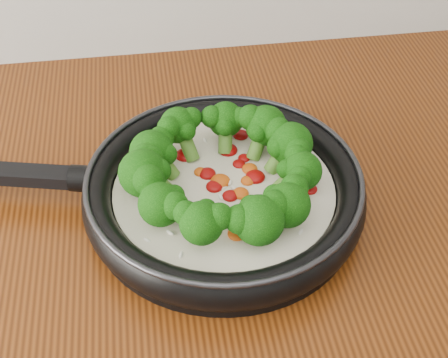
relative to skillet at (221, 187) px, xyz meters
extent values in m
cylinder|color=black|center=(0.00, 0.00, -0.03)|extent=(0.39, 0.39, 0.01)
torus|color=black|center=(0.00, 0.00, -0.01)|extent=(0.41, 0.41, 0.04)
torus|color=#2D2D33|center=(0.00, 0.00, 0.02)|extent=(0.40, 0.40, 0.01)
cube|color=black|center=(-0.25, 0.06, 0.00)|extent=(0.20, 0.07, 0.02)
cylinder|color=black|center=(-0.16, 0.04, 0.00)|extent=(0.04, 0.04, 0.03)
cylinder|color=#EDE4CD|center=(0.00, 0.00, -0.01)|extent=(0.32, 0.32, 0.02)
ellipsoid|color=#8C0606|center=(0.02, 0.07, 0.00)|extent=(0.03, 0.03, 0.01)
ellipsoid|color=#8C0606|center=(0.02, -0.07, 0.00)|extent=(0.03, 0.03, 0.01)
ellipsoid|color=#CD4C0D|center=(0.01, -0.08, 0.00)|extent=(0.02, 0.02, 0.01)
ellipsoid|color=#8C0606|center=(0.01, -0.02, 0.00)|extent=(0.03, 0.03, 0.01)
ellipsoid|color=#8C0606|center=(0.09, 0.05, 0.00)|extent=(0.02, 0.02, 0.01)
ellipsoid|color=#CD4C0D|center=(0.09, -0.03, 0.00)|extent=(0.02, 0.02, 0.01)
ellipsoid|color=#8C0606|center=(0.03, 0.04, 0.00)|extent=(0.02, 0.02, 0.01)
ellipsoid|color=#8C0606|center=(0.04, 0.01, 0.00)|extent=(0.03, 0.03, 0.01)
ellipsoid|color=#CD4C0D|center=(0.04, 0.03, 0.00)|extent=(0.02, 0.02, 0.01)
ellipsoid|color=#8C0606|center=(0.04, 0.10, 0.00)|extent=(0.03, 0.03, 0.01)
ellipsoid|color=#8C0606|center=(-0.06, 0.08, 0.00)|extent=(0.02, 0.02, 0.01)
ellipsoid|color=#CD4C0D|center=(0.02, -0.01, 0.00)|extent=(0.03, 0.03, 0.01)
ellipsoid|color=#8C0606|center=(0.04, 0.05, 0.00)|extent=(0.02, 0.02, 0.01)
ellipsoid|color=#8C0606|center=(-0.01, 0.00, 0.00)|extent=(0.03, 0.03, 0.01)
ellipsoid|color=#CD4C0D|center=(0.00, 0.01, 0.00)|extent=(0.03, 0.03, 0.01)
ellipsoid|color=#8C0606|center=(-0.01, 0.03, 0.00)|extent=(0.03, 0.03, 0.01)
ellipsoid|color=#8C0606|center=(0.07, -0.03, 0.00)|extent=(0.03, 0.03, 0.01)
ellipsoid|color=#CD4C0D|center=(-0.02, 0.03, 0.00)|extent=(0.02, 0.02, 0.01)
ellipsoid|color=#8C0606|center=(0.10, -0.02, 0.00)|extent=(0.03, 0.03, 0.01)
ellipsoid|color=#8C0606|center=(-0.04, 0.07, 0.00)|extent=(0.02, 0.02, 0.01)
ellipsoid|color=#CD4C0D|center=(0.03, 0.01, 0.00)|extent=(0.02, 0.02, 0.01)
ellipsoid|color=white|center=(0.00, -0.02, 0.00)|extent=(0.01, 0.01, 0.00)
ellipsoid|color=white|center=(-0.01, 0.09, 0.00)|extent=(0.01, 0.01, 0.00)
ellipsoid|color=white|center=(-0.09, -0.07, 0.00)|extent=(0.01, 0.01, 0.00)
ellipsoid|color=white|center=(0.01, -0.05, 0.00)|extent=(0.01, 0.01, 0.00)
ellipsoid|color=white|center=(0.08, -0.08, 0.00)|extent=(0.01, 0.01, 0.00)
ellipsoid|color=white|center=(0.01, 0.01, 0.00)|extent=(0.01, 0.01, 0.00)
ellipsoid|color=white|center=(0.06, -0.02, 0.00)|extent=(0.01, 0.01, 0.00)
ellipsoid|color=white|center=(-0.06, -0.10, 0.00)|extent=(0.01, 0.01, 0.00)
ellipsoid|color=white|center=(0.02, -0.06, 0.00)|extent=(0.01, 0.01, 0.00)
ellipsoid|color=white|center=(0.00, -0.07, 0.00)|extent=(0.01, 0.00, 0.00)
ellipsoid|color=white|center=(0.05, -0.03, 0.00)|extent=(0.01, 0.01, 0.00)
ellipsoid|color=white|center=(0.00, 0.00, 0.00)|extent=(0.01, 0.01, 0.00)
ellipsoid|color=white|center=(0.00, 0.00, 0.00)|extent=(0.01, 0.01, 0.00)
ellipsoid|color=white|center=(0.01, 0.00, 0.00)|extent=(0.01, 0.01, 0.00)
ellipsoid|color=white|center=(-0.02, -0.03, 0.00)|extent=(0.01, 0.01, 0.00)
ellipsoid|color=white|center=(-0.08, -0.03, 0.00)|extent=(0.01, 0.01, 0.00)
ellipsoid|color=white|center=(-0.04, -0.01, 0.00)|extent=(0.00, 0.01, 0.00)
ellipsoid|color=white|center=(0.02, -0.04, 0.00)|extent=(0.01, 0.01, 0.00)
ellipsoid|color=white|center=(-0.07, -0.07, 0.00)|extent=(0.01, 0.01, 0.00)
cylinder|color=#5A8D2E|center=(0.08, -0.01, 0.01)|extent=(0.04, 0.02, 0.04)
sphere|color=black|center=(0.09, -0.02, 0.03)|extent=(0.06, 0.06, 0.05)
sphere|color=black|center=(0.09, 0.00, 0.04)|extent=(0.04, 0.04, 0.03)
sphere|color=black|center=(0.09, -0.03, 0.03)|extent=(0.03, 0.03, 0.03)
sphere|color=black|center=(0.07, -0.01, 0.03)|extent=(0.03, 0.03, 0.02)
cylinder|color=#5A8D2E|center=(0.07, 0.03, 0.01)|extent=(0.04, 0.03, 0.04)
sphere|color=black|center=(0.09, 0.03, 0.03)|extent=(0.07, 0.07, 0.05)
sphere|color=black|center=(0.08, 0.05, 0.04)|extent=(0.04, 0.04, 0.03)
sphere|color=black|center=(0.09, 0.01, 0.04)|extent=(0.04, 0.04, 0.03)
sphere|color=black|center=(0.07, 0.03, 0.03)|extent=(0.03, 0.03, 0.03)
cylinder|color=#5A8D2E|center=(0.05, 0.06, 0.01)|extent=(0.04, 0.04, 0.04)
sphere|color=black|center=(0.07, 0.07, 0.03)|extent=(0.06, 0.06, 0.05)
sphere|color=black|center=(0.05, 0.08, 0.04)|extent=(0.04, 0.04, 0.03)
sphere|color=black|center=(0.08, 0.05, 0.04)|extent=(0.04, 0.04, 0.03)
sphere|color=black|center=(0.05, 0.06, 0.03)|extent=(0.03, 0.03, 0.03)
cylinder|color=#5A8D2E|center=(0.02, 0.07, 0.01)|extent=(0.02, 0.04, 0.04)
sphere|color=black|center=(0.02, 0.09, 0.03)|extent=(0.06, 0.06, 0.05)
sphere|color=black|center=(0.00, 0.09, 0.04)|extent=(0.03, 0.03, 0.03)
sphere|color=black|center=(0.04, 0.08, 0.04)|extent=(0.03, 0.03, 0.03)
sphere|color=black|center=(0.02, 0.07, 0.03)|extent=(0.03, 0.03, 0.02)
cylinder|color=#5A8D2E|center=(-0.03, 0.07, 0.01)|extent=(0.03, 0.04, 0.04)
sphere|color=black|center=(-0.04, 0.08, 0.03)|extent=(0.06, 0.06, 0.05)
sphere|color=black|center=(-0.06, 0.07, 0.04)|extent=(0.04, 0.04, 0.03)
sphere|color=black|center=(-0.03, 0.09, 0.04)|extent=(0.03, 0.03, 0.03)
sphere|color=black|center=(-0.03, 0.07, 0.04)|extent=(0.03, 0.03, 0.02)
cylinder|color=#5A8D2E|center=(-0.06, 0.03, 0.01)|extent=(0.04, 0.03, 0.04)
sphere|color=black|center=(-0.08, 0.04, 0.03)|extent=(0.07, 0.07, 0.05)
sphere|color=black|center=(-0.08, 0.02, 0.04)|extent=(0.04, 0.04, 0.03)
sphere|color=black|center=(-0.07, 0.06, 0.04)|extent=(0.04, 0.04, 0.03)
sphere|color=black|center=(-0.06, 0.03, 0.03)|extent=(0.03, 0.03, 0.03)
cylinder|color=#5A8D2E|center=(-0.07, 0.00, 0.01)|extent=(0.04, 0.02, 0.04)
sphere|color=black|center=(-0.09, 0.00, 0.03)|extent=(0.07, 0.07, 0.06)
sphere|color=black|center=(-0.09, -0.02, 0.04)|extent=(0.04, 0.04, 0.04)
sphere|color=black|center=(-0.09, 0.02, 0.04)|extent=(0.04, 0.04, 0.03)
sphere|color=black|center=(-0.07, 0.00, 0.03)|extent=(0.03, 0.03, 0.03)
cylinder|color=#5A8D2E|center=(-0.06, -0.04, 0.01)|extent=(0.04, 0.03, 0.04)
sphere|color=black|center=(-0.07, -0.05, 0.03)|extent=(0.06, 0.06, 0.05)
sphere|color=black|center=(-0.06, -0.06, 0.04)|extent=(0.04, 0.04, 0.03)
sphere|color=black|center=(-0.08, -0.03, 0.03)|extent=(0.04, 0.04, 0.03)
sphere|color=black|center=(-0.06, -0.04, 0.03)|extent=(0.03, 0.03, 0.03)
cylinder|color=#5A8D2E|center=(-0.03, -0.07, 0.01)|extent=(0.03, 0.04, 0.04)
sphere|color=black|center=(-0.03, -0.09, 0.03)|extent=(0.06, 0.06, 0.05)
sphere|color=black|center=(-0.01, -0.09, 0.04)|extent=(0.04, 0.04, 0.03)
sphere|color=black|center=(-0.05, -0.08, 0.04)|extent=(0.03, 0.03, 0.03)
sphere|color=black|center=(-0.03, -0.07, 0.04)|extent=(0.03, 0.03, 0.02)
cylinder|color=#5A8D2E|center=(0.02, -0.07, 0.01)|extent=(0.03, 0.04, 0.04)
sphere|color=black|center=(0.03, -0.09, 0.03)|extent=(0.07, 0.07, 0.06)
sphere|color=black|center=(0.05, -0.08, 0.04)|extent=(0.04, 0.04, 0.03)
sphere|color=black|center=(0.01, -0.09, 0.04)|extent=(0.04, 0.04, 0.03)
sphere|color=black|center=(0.02, -0.07, 0.03)|extent=(0.03, 0.03, 0.03)
cylinder|color=#5A8D2E|center=(0.05, -0.06, 0.01)|extent=(0.04, 0.04, 0.04)
sphere|color=black|center=(0.06, -0.07, 0.03)|extent=(0.06, 0.06, 0.05)
sphere|color=black|center=(0.07, -0.06, 0.04)|extent=(0.04, 0.04, 0.03)
sphere|color=black|center=(0.05, -0.08, 0.04)|extent=(0.04, 0.04, 0.03)
sphere|color=black|center=(0.05, -0.06, 0.03)|extent=(0.03, 0.03, 0.03)
camera|label=1|loc=(-0.08, -0.54, 0.51)|focal=49.50mm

